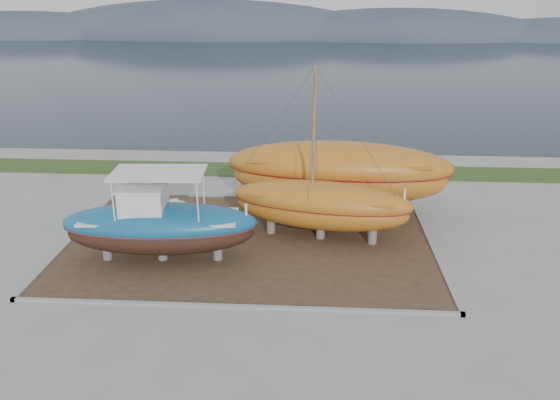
# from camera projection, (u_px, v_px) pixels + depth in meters

# --- Properties ---
(ground) EXTENTS (140.00, 140.00, 0.00)m
(ground) POSITION_uv_depth(u_px,v_px,m) (240.00, 282.00, 23.90)
(ground) COLOR gray
(ground) RESTS_ON ground
(dirt_patch) EXTENTS (18.00, 12.00, 0.06)m
(dirt_patch) POSITION_uv_depth(u_px,v_px,m) (250.00, 242.00, 27.61)
(dirt_patch) COLOR #422D1E
(dirt_patch) RESTS_ON ground
(curb_frame) EXTENTS (18.60, 12.60, 0.15)m
(curb_frame) POSITION_uv_depth(u_px,v_px,m) (250.00, 241.00, 27.59)
(curb_frame) COLOR gray
(curb_frame) RESTS_ON ground
(grass_strip) EXTENTS (44.00, 3.00, 0.08)m
(grass_strip) POSITION_uv_depth(u_px,v_px,m) (268.00, 170.00, 38.29)
(grass_strip) COLOR #284219
(grass_strip) RESTS_ON ground
(sea) EXTENTS (260.00, 100.00, 0.04)m
(sea) POSITION_uv_depth(u_px,v_px,m) (295.00, 65.00, 88.92)
(sea) COLOR black
(sea) RESTS_ON ground
(mountain_ridge) EXTENTS (200.00, 36.00, 20.00)m
(mountain_ridge) POSITION_uv_depth(u_px,v_px,m) (302.00, 36.00, 140.01)
(mountain_ridge) COLOR #333D49
(mountain_ridge) RESTS_ON ground
(blue_caique) EXTENTS (9.17, 3.35, 4.34)m
(blue_caique) POSITION_uv_depth(u_px,v_px,m) (159.00, 217.00, 25.02)
(blue_caique) COLOR #165A89
(blue_caique) RESTS_ON dirt_patch
(white_dinghy) EXTENTS (4.71, 3.04, 1.32)m
(white_dinghy) POSITION_uv_depth(u_px,v_px,m) (147.00, 214.00, 29.18)
(white_dinghy) COLOR white
(white_dinghy) RESTS_ON dirt_patch
(orange_sailboat) EXTENTS (9.45, 4.30, 8.64)m
(orange_sailboat) POSITION_uv_depth(u_px,v_px,m) (323.00, 157.00, 26.41)
(orange_sailboat) COLOR #B0661B
(orange_sailboat) RESTS_ON dirt_patch
(orange_bare_hull) EXTENTS (12.57, 4.54, 4.05)m
(orange_bare_hull) POSITION_uv_depth(u_px,v_px,m) (339.00, 180.00, 30.21)
(orange_bare_hull) COLOR #B0661B
(orange_bare_hull) RESTS_ON dirt_patch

